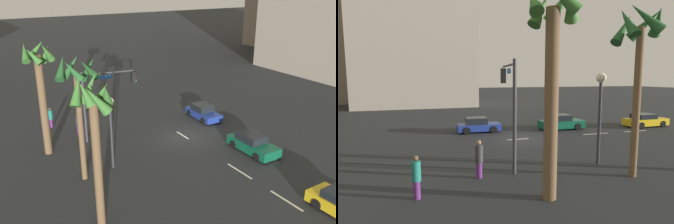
% 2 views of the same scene
% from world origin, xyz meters
% --- Properties ---
extents(ground_plane, '(220.00, 220.00, 0.00)m').
position_xyz_m(ground_plane, '(0.00, 0.00, 0.00)').
color(ground_plane, '#232628').
extents(lane_stripe_1, '(2.56, 0.14, 0.01)m').
position_xyz_m(lane_stripe_1, '(-11.26, 0.00, 0.01)').
color(lane_stripe_1, silver).
rests_on(lane_stripe_1, ground_plane).
extents(lane_stripe_2, '(2.52, 0.14, 0.01)m').
position_xyz_m(lane_stripe_2, '(-6.98, 0.00, 0.01)').
color(lane_stripe_2, silver).
rests_on(lane_stripe_2, ground_plane).
extents(lane_stripe_3, '(1.82, 0.14, 0.01)m').
position_xyz_m(lane_stripe_3, '(0.35, 0.00, 0.01)').
color(lane_stripe_3, silver).
rests_on(lane_stripe_3, ground_plane).
extents(car_0, '(4.26, 1.91, 1.42)m').
position_xyz_m(car_0, '(-5.08, -2.95, 0.65)').
color(car_0, '#0F5138').
rests_on(car_0, ground_plane).
extents(car_1, '(3.96, 1.93, 1.34)m').
position_xyz_m(car_1, '(2.83, -3.95, 0.61)').
color(car_1, navy).
rests_on(car_1, ground_plane).
extents(traffic_signal, '(0.90, 4.47, 5.91)m').
position_xyz_m(traffic_signal, '(2.99, 6.01, 4.00)').
color(traffic_signal, '#38383D').
rests_on(traffic_signal, ground_plane).
extents(streetlamp, '(0.56, 0.56, 5.25)m').
position_xyz_m(streetlamp, '(-1.93, 7.38, 3.75)').
color(streetlamp, '#2D2D33').
rests_on(streetlamp, ground_plane).
extents(pedestrian_0, '(0.51, 0.51, 1.92)m').
position_xyz_m(pedestrian_0, '(5.09, 7.58, 1.01)').
color(pedestrian_0, '#59266B').
rests_on(pedestrian_0, ground_plane).
extents(pedestrian_1, '(0.50, 0.50, 1.84)m').
position_xyz_m(pedestrian_1, '(8.02, 9.18, 0.97)').
color(pedestrian_1, '#59266B').
rests_on(pedestrian_1, ground_plane).
extents(palm_tree_0, '(2.35, 2.34, 8.42)m').
position_xyz_m(palm_tree_0, '(-7.62, 10.47, 6.10)').
color(palm_tree_0, brown).
rests_on(palm_tree_0, ground_plane).
extents(palm_tree_1, '(2.42, 2.44, 8.69)m').
position_xyz_m(palm_tree_1, '(2.79, 10.74, 5.78)').
color(palm_tree_1, brown).
rests_on(palm_tree_1, ground_plane).
extents(palm_tree_2, '(2.77, 2.82, 8.43)m').
position_xyz_m(palm_tree_2, '(-2.35, 9.57, 6.49)').
color(palm_tree_2, brown).
rests_on(palm_tree_2, ground_plane).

